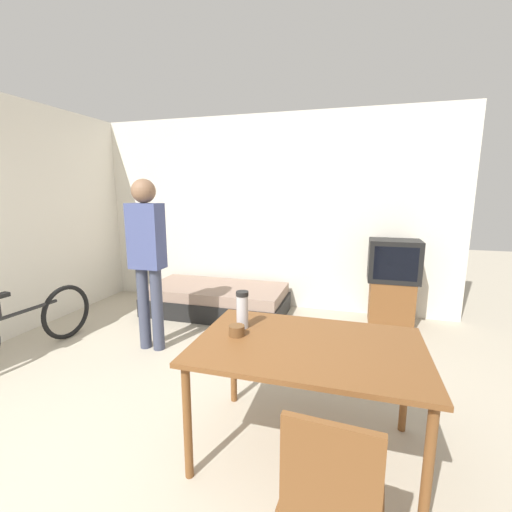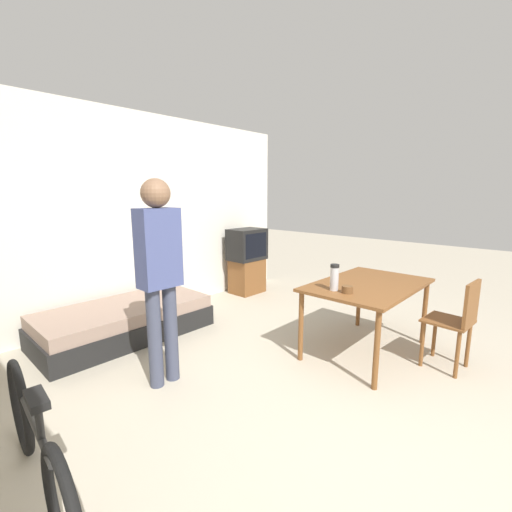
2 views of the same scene
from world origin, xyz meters
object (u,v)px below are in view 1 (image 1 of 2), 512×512
Objects in this scene: thermos_flask at (242,308)px; mate_bowl at (237,330)px; daybed at (217,299)px; person_standing at (147,252)px; bicycle at (21,328)px; wooden_chair at (332,495)px; dining_table at (308,355)px; tv at (392,281)px.

mate_bowl is at bearing -87.52° from thermos_flask.
thermos_flask is 2.48× the size of mate_bowl.
person_standing is (-0.24, -1.21, 0.86)m from daybed.
bicycle is 1.44m from person_standing.
person_standing is at bearing 137.47° from wooden_chair.
wooden_chair reaches higher than bicycle.
dining_table reaches higher than daybed.
wooden_chair is 1.20m from thermos_flask.
person_standing is (1.12, 0.55, 0.73)m from bicycle.
daybed is 1.38× the size of dining_table.
person_standing reaches higher than daybed.
daybed is 2.30m from tv.
person_standing is at bearing 145.72° from thermos_flask.
wooden_chair is at bearing -99.06° from tv.
tv is at bearing 62.91° from thermos_flask.
dining_table is 0.83m from wooden_chair.
wooden_chair is 3.46× the size of thermos_flask.
bicycle is at bearing 171.86° from thermos_flask.
tv is 3.28m from wooden_chair.
daybed is 1.76× the size of tv.
mate_bowl is (-0.66, 0.79, 0.28)m from wooden_chair.
dining_table is 2.10m from person_standing.
thermos_flask is (1.08, -2.11, 0.69)m from daybed.
dining_table is 1.56× the size of wooden_chair.
dining_table is 13.39× the size of mate_bowl.
dining_table is at bearing -106.40° from tv.
wooden_chair is at bearing -60.04° from daybed.
daybed is at bearing 119.96° from wooden_chair.
mate_bowl reaches higher than bicycle.
bicycle is 2.53m from mate_bowl.
thermos_flask reaches higher than mate_bowl.
daybed is 7.48× the size of thermos_flask.
thermos_flask is at bearing -8.14° from bicycle.
bicycle is at bearing 170.62° from dining_table.
thermos_flask is at bearing -62.86° from daybed.
daybed is 3.51m from wooden_chair.
wooden_chair is at bearing -54.15° from thermos_flask.
bicycle is 16.07× the size of mate_bowl.
tv is at bearing 28.48° from bicycle.
wooden_chair is at bearing -75.62° from dining_table.
wooden_chair is 3.36m from bicycle.
bicycle is (-3.62, -1.97, -0.25)m from tv.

